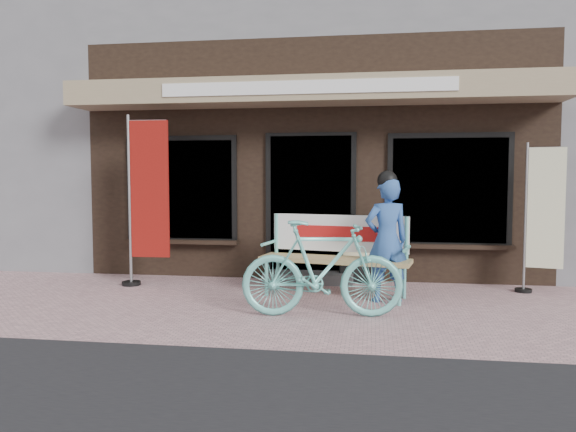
% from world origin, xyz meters
% --- Properties ---
extents(ground, '(70.00, 70.00, 0.00)m').
position_xyz_m(ground, '(0.00, 0.00, 0.00)').
color(ground, '#BC9093').
rests_on(ground, ground).
extents(storefront, '(7.00, 6.77, 6.00)m').
position_xyz_m(storefront, '(0.00, 4.96, 2.99)').
color(storefront, black).
rests_on(storefront, ground).
extents(bench, '(1.99, 0.84, 1.05)m').
position_xyz_m(bench, '(0.46, 0.92, 0.61)').
color(bench, '#66C7BC').
rests_on(bench, ground).
extents(person, '(0.65, 0.54, 1.63)m').
position_xyz_m(person, '(1.09, 0.67, 0.80)').
color(person, '#2D559C').
rests_on(person, ground).
extents(bicycle, '(1.82, 0.68, 1.07)m').
position_xyz_m(bicycle, '(0.37, -0.21, 0.54)').
color(bicycle, '#66C7BC').
rests_on(bicycle, ground).
extents(nobori_red, '(0.71, 0.27, 2.42)m').
position_xyz_m(nobori_red, '(-2.24, 1.18, 1.25)').
color(nobori_red, gray).
rests_on(nobori_red, ground).
extents(nobori_cream, '(0.59, 0.26, 2.00)m').
position_xyz_m(nobori_cream, '(3.13, 1.47, 1.03)').
color(nobori_cream, gray).
rests_on(nobori_cream, ground).
extents(menu_stand, '(0.50, 0.23, 0.99)m').
position_xyz_m(menu_stand, '(0.69, 1.83, 0.51)').
color(menu_stand, black).
rests_on(menu_stand, ground).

